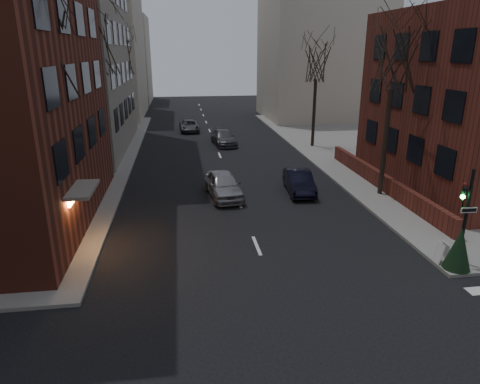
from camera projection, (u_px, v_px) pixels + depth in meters
name	position (u px, v px, depth m)	size (l,w,h in m)	color
low_wall_right	(381.00, 180.00, 27.27)	(0.35, 16.00, 1.00)	maroon
building_distant_la	(85.00, 47.00, 55.25)	(14.00, 16.00, 18.00)	#B8AD9C
building_distant_ra	(320.00, 55.00, 54.84)	(14.00, 14.00, 16.00)	#B8AD9C
building_distant_lb	(119.00, 60.00, 72.12)	(10.00, 12.00, 14.00)	#B8AD9C
traffic_signal	(463.00, 223.00, 17.29)	(0.76, 0.44, 4.00)	black
tree_left_a	(42.00, 52.00, 17.71)	(4.18, 4.18, 10.26)	#2D231C
tree_left_b	(94.00, 45.00, 28.85)	(4.40, 4.40, 10.80)	#2D231C
tree_left_c	(120.00, 56.00, 42.28)	(3.96, 3.96, 9.72)	#2D231C
tree_right_a	(394.00, 60.00, 23.94)	(3.96, 3.96, 9.72)	#2D231C
tree_right_b	(317.00, 62.00, 37.23)	(3.74, 3.74, 9.18)	#2D231C
streetlamp_near	(100.00, 123.00, 26.64)	(0.36, 0.36, 6.28)	black
streetlamp_far	(132.00, 93.00, 45.43)	(0.36, 0.36, 6.28)	black
parked_sedan	(299.00, 182.00, 26.84)	(1.48, 4.25, 1.40)	black
car_lane_silver	(223.00, 185.00, 25.97)	(1.83, 4.55, 1.55)	gray
car_lane_gray	(224.00, 138.00, 40.46)	(1.92, 4.71, 1.37)	#46474C
car_lane_far	(189.00, 126.00, 47.19)	(2.02, 4.39, 1.22)	#44454A
sandwich_board	(443.00, 253.00, 17.71)	(0.38, 0.53, 0.86)	white
evergreen_shrub	(459.00, 248.00, 17.05)	(1.06, 1.06, 1.77)	black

